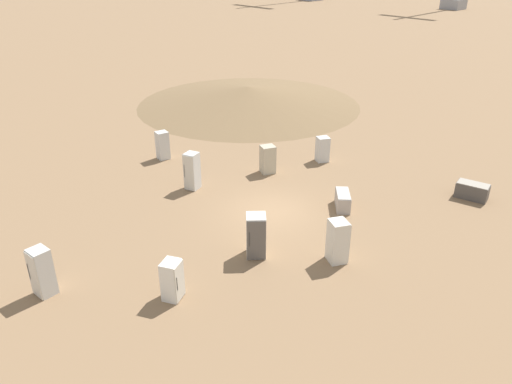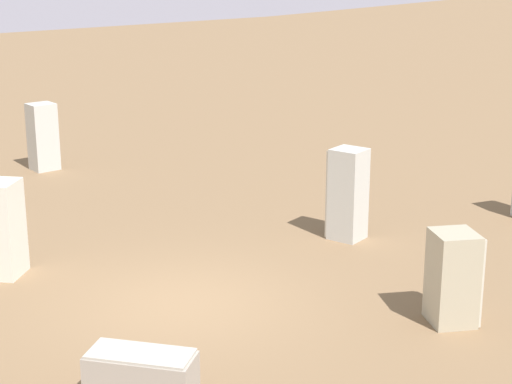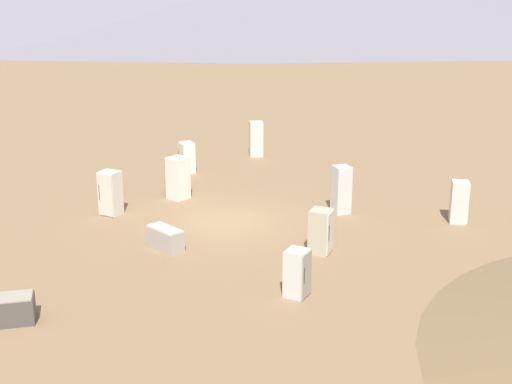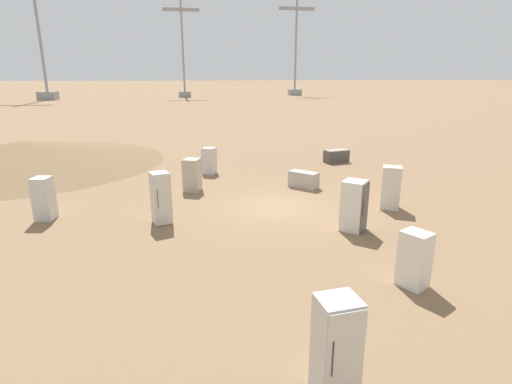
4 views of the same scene
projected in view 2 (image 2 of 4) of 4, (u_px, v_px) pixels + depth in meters
ground_plane at (182, 304)px, 14.46m from camera, size 1000.00×1000.00×0.00m
discarded_fridge_0 at (453, 278)px, 13.57m from camera, size 0.92×0.92×1.52m
discarded_fridge_2 at (141, 379)px, 11.15m from camera, size 1.42×1.44×0.78m
discarded_fridge_8 at (347, 194)px, 17.47m from camera, size 0.81×0.85×1.90m
discarded_fridge_9 at (43, 137)px, 22.95m from camera, size 0.73×0.72×1.81m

